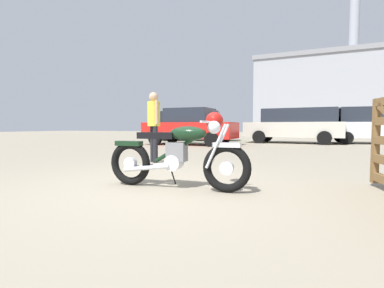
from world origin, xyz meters
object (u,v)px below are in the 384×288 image
(pale_sedan_back, at_px, (190,127))
(bystander, at_px, (154,119))
(white_estate_far, at_px, (369,125))
(vintage_motorcycle, at_px, (180,153))
(silver_sedan_mid, at_px, (193,125))
(dark_sedan_left, at_px, (295,125))

(pale_sedan_back, bearing_deg, bystander, 105.85)
(bystander, relative_size, white_estate_far, 0.42)
(bystander, distance_m, pale_sedan_back, 6.56)
(vintage_motorcycle, relative_size, pale_sedan_back, 0.49)
(bystander, distance_m, silver_sedan_mid, 10.60)
(pale_sedan_back, bearing_deg, vintage_motorcycle, 112.53)
(silver_sedan_mid, relative_size, dark_sedan_left, 1.02)
(vintage_motorcycle, bearing_deg, dark_sedan_left, 83.34)
(vintage_motorcycle, distance_m, dark_sedan_left, 11.99)
(white_estate_far, bearing_deg, bystander, -125.00)
(bystander, bearing_deg, white_estate_far, -170.81)
(vintage_motorcycle, bearing_deg, pale_sedan_back, 109.56)
(pale_sedan_back, distance_m, silver_sedan_mid, 4.06)
(vintage_motorcycle, xyz_separation_m, pale_sedan_back, (-3.23, 8.85, 0.34))
(vintage_motorcycle, relative_size, dark_sedan_left, 0.43)
(white_estate_far, bearing_deg, silver_sedan_mid, 176.84)
(bystander, relative_size, dark_sedan_left, 0.34)
(dark_sedan_left, bearing_deg, vintage_motorcycle, 90.03)
(vintage_motorcycle, height_order, dark_sedan_left, dark_sedan_left)
(vintage_motorcycle, relative_size, white_estate_far, 0.52)
(dark_sedan_left, distance_m, white_estate_far, 3.46)
(pale_sedan_back, xyz_separation_m, silver_sedan_mid, (-1.30, 3.84, 0.10))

